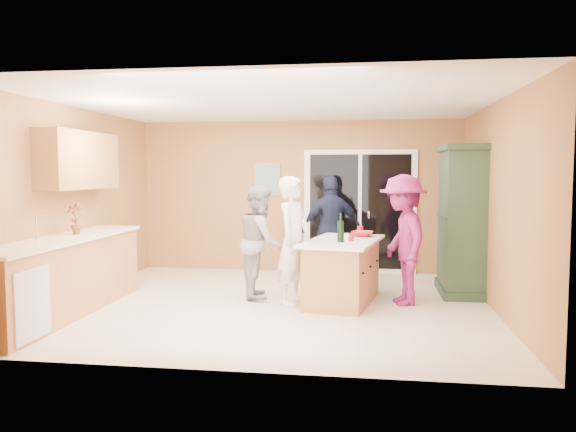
# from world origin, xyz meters

# --- Properties ---
(floor) EXTENTS (5.50, 5.50, 0.00)m
(floor) POSITION_xyz_m (0.00, 0.00, 0.00)
(floor) COLOR silver
(floor) RESTS_ON ground
(ceiling) EXTENTS (5.50, 5.00, 0.10)m
(ceiling) POSITION_xyz_m (0.00, 0.00, 2.60)
(ceiling) COLOR white
(ceiling) RESTS_ON wall_back
(wall_back) EXTENTS (5.50, 0.10, 2.60)m
(wall_back) POSITION_xyz_m (0.00, 2.50, 1.30)
(wall_back) COLOR tan
(wall_back) RESTS_ON ground
(wall_front) EXTENTS (5.50, 0.10, 2.60)m
(wall_front) POSITION_xyz_m (0.00, -2.50, 1.30)
(wall_front) COLOR tan
(wall_front) RESTS_ON ground
(wall_left) EXTENTS (0.10, 5.00, 2.60)m
(wall_left) POSITION_xyz_m (-2.75, 0.00, 1.30)
(wall_left) COLOR tan
(wall_left) RESTS_ON ground
(wall_right) EXTENTS (0.10, 5.00, 2.60)m
(wall_right) POSITION_xyz_m (2.75, 0.00, 1.30)
(wall_right) COLOR tan
(wall_right) RESTS_ON ground
(left_cabinet_run) EXTENTS (0.65, 3.05, 1.24)m
(left_cabinet_run) POSITION_xyz_m (-2.45, -1.05, 0.46)
(left_cabinet_run) COLOR #C57B4C
(left_cabinet_run) RESTS_ON floor
(upper_cabinets) EXTENTS (0.35, 1.60, 0.75)m
(upper_cabinets) POSITION_xyz_m (-2.58, -0.20, 1.88)
(upper_cabinets) COLOR #C57B4C
(upper_cabinets) RESTS_ON wall_left
(sliding_door) EXTENTS (1.90, 0.07, 2.10)m
(sliding_door) POSITION_xyz_m (1.05, 2.46, 1.05)
(sliding_door) COLOR white
(sliding_door) RESTS_ON floor
(framed_picture) EXTENTS (0.46, 0.04, 0.56)m
(framed_picture) POSITION_xyz_m (-0.55, 2.48, 1.60)
(framed_picture) COLOR tan
(framed_picture) RESTS_ON wall_back
(kitchen_island) EXTENTS (1.14, 1.71, 0.83)m
(kitchen_island) POSITION_xyz_m (0.86, 0.22, 0.39)
(kitchen_island) COLOR #C57B4C
(kitchen_island) RESTS_ON floor
(green_hutch) EXTENTS (0.60, 1.14, 2.10)m
(green_hutch) POSITION_xyz_m (2.49, 1.00, 1.02)
(green_hutch) COLOR #243A27
(green_hutch) RESTS_ON floor
(woman_white) EXTENTS (0.57, 0.70, 1.67)m
(woman_white) POSITION_xyz_m (0.23, 0.04, 0.83)
(woman_white) COLOR white
(woman_white) RESTS_ON floor
(woman_grey) EXTENTS (0.70, 0.84, 1.54)m
(woman_grey) POSITION_xyz_m (-0.27, 0.40, 0.77)
(woman_grey) COLOR gray
(woman_grey) RESTS_ON floor
(woman_navy) EXTENTS (1.06, 0.76, 1.67)m
(woman_navy) POSITION_xyz_m (0.62, 1.69, 0.84)
(woman_navy) COLOR #1B1E3C
(woman_navy) RESTS_ON floor
(woman_magenta) EXTENTS (0.86, 1.21, 1.69)m
(woman_magenta) POSITION_xyz_m (1.64, 0.25, 0.85)
(woman_magenta) COLOR #942068
(woman_magenta) RESTS_ON floor
(serving_bowl) EXTENTS (0.36, 0.36, 0.07)m
(serving_bowl) POSITION_xyz_m (1.11, 0.68, 0.87)
(serving_bowl) COLOR #AD131F
(serving_bowl) RESTS_ON kitchen_island
(tulip_vase) EXTENTS (0.24, 0.18, 0.41)m
(tulip_vase) POSITION_xyz_m (-2.45, -0.56, 1.15)
(tulip_vase) COLOR red
(tulip_vase) RESTS_ON left_cabinet_run
(tumbler_near) EXTENTS (0.11, 0.11, 0.12)m
(tumbler_near) POSITION_xyz_m (1.08, 0.88, 0.89)
(tumbler_near) COLOR #AD131F
(tumbler_near) RESTS_ON kitchen_island
(tumbler_far) EXTENTS (0.08, 0.08, 0.10)m
(tumbler_far) POSITION_xyz_m (0.97, 0.12, 0.88)
(tumbler_far) COLOR #AD131F
(tumbler_far) RESTS_ON kitchen_island
(wine_bottle) EXTENTS (0.09, 0.09, 0.37)m
(wine_bottle) POSITION_xyz_m (0.84, 0.01, 0.98)
(wine_bottle) COLOR black
(wine_bottle) RESTS_ON kitchen_island
(white_plate) EXTENTS (0.27, 0.27, 0.02)m
(white_plate) POSITION_xyz_m (0.94, 0.82, 0.84)
(white_plate) COLOR white
(white_plate) RESTS_ON kitchen_island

